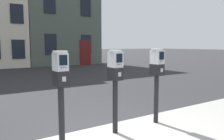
{
  "coord_description": "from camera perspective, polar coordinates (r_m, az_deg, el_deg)",
  "views": [
    {
      "loc": [
        -2.03,
        -3.41,
        1.65
      ],
      "look_at": [
        0.11,
        -0.12,
        1.22
      ],
      "focal_mm": 36.66,
      "sensor_mm": 36.0,
      "label": 1
    }
  ],
  "objects": [
    {
      "name": "ground_plane",
      "position": [
        4.3,
        -2.27,
        -16.4
      ],
      "size": [
        160.0,
        160.0,
        0.0
      ],
      "primitive_type": "plane",
      "color": "#28282B"
    },
    {
      "name": "parking_meter_near_kerb",
      "position": [
        3.43,
        -12.67,
        -2.72
      ],
      "size": [
        0.22,
        0.26,
        1.43
      ],
      "rotation": [
        0.0,
        0.0,
        -1.54
      ],
      "color": "black",
      "rests_on": "sidewalk_slab"
    },
    {
      "name": "parking_meter_twin_adjacent",
      "position": [
        3.87,
        0.82,
        -1.58
      ],
      "size": [
        0.22,
        0.26,
        1.43
      ],
      "rotation": [
        0.0,
        0.0,
        -1.54
      ],
      "color": "black",
      "rests_on": "sidewalk_slab"
    },
    {
      "name": "parking_meter_end_of_row",
      "position": [
        4.48,
        11.11,
        -0.5
      ],
      "size": [
        0.22,
        0.26,
        1.45
      ],
      "rotation": [
        0.0,
        0.0,
        -1.54
      ],
      "color": "black",
      "rests_on": "sidewalk_slab"
    },
    {
      "name": "townhouse_orange_brick",
      "position": [
        21.59,
        -13.54,
        14.15
      ],
      "size": [
        6.08,
        5.4,
        9.39
      ],
      "color": "#4C564C",
      "rests_on": "ground_plane"
    }
  ]
}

